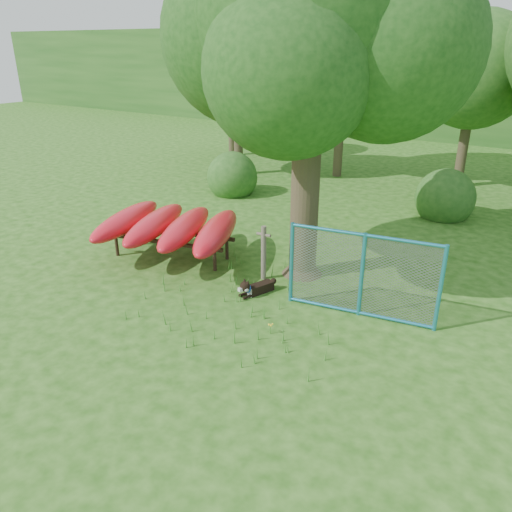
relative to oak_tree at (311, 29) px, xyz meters
The scene contains 14 objects.
ground 6.00m from the oak_tree, 96.59° to the right, with size 80.00×80.00×0.00m, color #205010.
oak_tree is the anchor object (origin of this frame).
wooden_post 4.66m from the oak_tree, 126.36° to the right, with size 0.34×0.12×1.27m.
kayak_rack 5.51m from the oak_tree, 162.38° to the right, with size 4.21×3.77×1.08m.
husky_dog 5.31m from the oak_tree, 101.12° to the right, with size 0.49×0.91×0.43m.
fence_section 4.89m from the oak_tree, 30.61° to the right, with size 2.93×0.56×2.88m.
wildflower_clump 5.79m from the oak_tree, 73.02° to the right, with size 0.10×0.09×0.22m.
bg_tree_a 9.87m from the oak_tree, 134.04° to the left, with size 4.40×4.40×6.70m.
bg_tree_b 9.67m from the oak_tree, 110.20° to the left, with size 5.20×5.20×8.22m.
bg_tree_c 10.20m from the oak_tree, 83.42° to the left, with size 4.00×4.00×6.12m.
bg_tree_f 13.82m from the oak_tree, 132.84° to the left, with size 3.60×3.60×5.55m.
shrub_left 8.76m from the oak_tree, 139.42° to the left, with size 1.80×1.80×1.80m, color #23521A.
shrub_mid 8.19m from the oak_tree, 74.69° to the left, with size 1.80×1.80×1.80m, color #23521A.
wooded_hillside 25.17m from the oak_tree, 90.77° to the left, with size 80.00×12.00×6.00m, color #23521A.
Camera 1 is at (5.34, -6.54, 4.95)m, focal length 35.00 mm.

